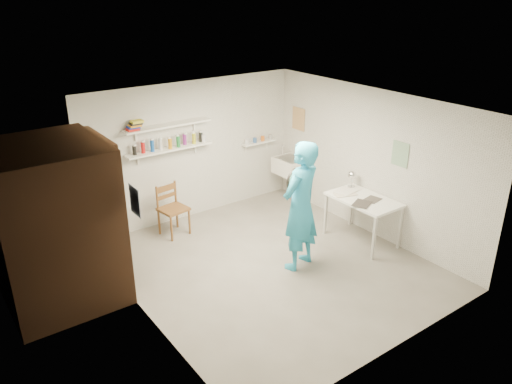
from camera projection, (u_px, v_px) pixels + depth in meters
floor at (272, 266)px, 7.40m from camera, size 4.00×4.50×0.02m
ceiling at (274, 105)px, 6.46m from camera, size 4.00×4.50×0.02m
wall_back at (193, 150)px, 8.62m from camera, size 4.00×0.02×2.40m
wall_front at (404, 258)px, 5.25m from camera, size 4.00×0.02×2.40m
wall_left at (137, 230)px, 5.84m from camera, size 0.02×4.50×2.40m
wall_right at (372, 163)px, 8.02m from camera, size 0.02×4.50×2.40m
doorway_recess at (108, 214)px, 6.72m from camera, size 0.02×0.90×2.00m
corridor_box at (54, 224)px, 6.31m from camera, size 1.40×1.50×2.10m
door_lintel at (100, 139)px, 6.32m from camera, size 0.06×1.05×0.10m
door_jamb_near at (124, 227)px, 6.35m from camera, size 0.06×0.10×2.00m
door_jamb_far at (97, 201)px, 7.10m from camera, size 0.06×0.10×2.00m
shelf_lower at (170, 149)px, 8.19m from camera, size 1.50×0.22×0.03m
shelf_upper at (168, 125)px, 8.04m from camera, size 1.50×0.22×0.03m
ledge_shelf at (259, 142)px, 9.31m from camera, size 0.70×0.14×0.03m
poster_left at (135, 201)px, 5.76m from camera, size 0.01×0.28×0.36m
poster_right_a at (298, 119)px, 9.22m from camera, size 0.01×0.34×0.42m
poster_right_b at (400, 154)px, 7.48m from camera, size 0.01×0.30×0.38m
belfast_sink at (291, 166)px, 9.34m from camera, size 0.48×0.60×0.30m
man at (300, 206)px, 7.04m from camera, size 0.80×0.63×1.92m
wall_clock at (295, 180)px, 7.11m from camera, size 0.34×0.12×0.34m
wooden_chair at (173, 209)px, 8.16m from camera, size 0.48×0.46×0.91m
work_table at (362, 220)px, 7.97m from camera, size 0.67×1.12×0.75m
desk_lamp at (352, 175)px, 8.18m from camera, size 0.14×0.14×0.14m
spray_cans at (169, 143)px, 8.15m from camera, size 1.31×0.06×0.17m
book_stack at (135, 126)px, 7.70m from camera, size 0.26×0.14×0.14m
ledge_pots at (259, 139)px, 9.29m from camera, size 0.48×0.07×0.09m
papers at (364, 198)px, 7.82m from camera, size 0.30×0.22×0.02m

